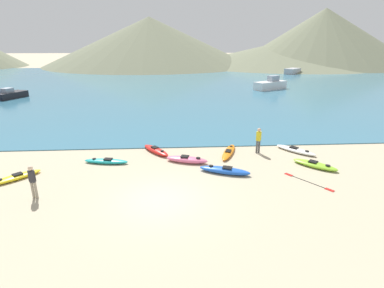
# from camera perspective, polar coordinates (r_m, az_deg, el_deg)

# --- Properties ---
(ground_plane) EXTENTS (400.00, 400.00, 0.00)m
(ground_plane) POSITION_cam_1_polar(r_m,az_deg,el_deg) (14.29, -6.01, -10.55)
(ground_plane) COLOR tan
(bay_water) EXTENTS (160.00, 70.00, 0.06)m
(bay_water) POSITION_cam_1_polar(r_m,az_deg,el_deg) (55.11, -4.46, 11.53)
(bay_water) COLOR teal
(bay_water) RESTS_ON ground_plane
(far_hill_midleft) EXTENTS (64.90, 64.90, 14.49)m
(far_hill_midleft) POSITION_cam_1_polar(r_m,az_deg,el_deg) (100.69, -8.03, 18.82)
(far_hill_midleft) COLOR #6B7056
(far_hill_midleft) RESTS_ON ground_plane
(far_hill_midright) EXTENTS (62.08, 62.08, 7.12)m
(far_hill_midright) POSITION_cam_1_polar(r_m,az_deg,el_deg) (103.88, 16.61, 16.21)
(far_hill_midright) COLOR #6B7056
(far_hill_midright) RESTS_ON ground_plane
(far_hill_right) EXTENTS (54.77, 54.77, 16.86)m
(far_hill_right) POSITION_cam_1_polar(r_m,az_deg,el_deg) (106.99, 23.67, 18.14)
(far_hill_right) COLOR #6B7056
(far_hill_right) RESTS_ON ground_plane
(kayak_on_sand_0) EXTENTS (2.77, 1.07, 0.30)m
(kayak_on_sand_0) POSITION_cam_1_polar(r_m,az_deg,el_deg) (18.94, -16.03, -3.16)
(kayak_on_sand_0) COLOR teal
(kayak_on_sand_0) RESTS_ON ground_plane
(kayak_on_sand_1) EXTENTS (2.95, 1.74, 0.39)m
(kayak_on_sand_1) POSITION_cam_1_polar(r_m,az_deg,el_deg) (16.94, 6.24, -5.01)
(kayak_on_sand_1) COLOR blue
(kayak_on_sand_1) RESTS_ON ground_plane
(kayak_on_sand_2) EXTENTS (1.68, 3.10, 0.29)m
(kayak_on_sand_2) POSITION_cam_1_polar(r_m,az_deg,el_deg) (19.86, 6.99, -1.53)
(kayak_on_sand_2) COLOR orange
(kayak_on_sand_2) RESTS_ON ground_plane
(kayak_on_sand_3) EXTENTS (2.11, 2.59, 0.37)m
(kayak_on_sand_3) POSITION_cam_1_polar(r_m,az_deg,el_deg) (20.05, -6.89, -1.20)
(kayak_on_sand_3) COLOR red
(kayak_on_sand_3) RESTS_ON ground_plane
(kayak_on_sand_4) EXTENTS (2.35, 2.62, 0.31)m
(kayak_on_sand_4) POSITION_cam_1_polar(r_m,az_deg,el_deg) (21.21, 19.14, -1.09)
(kayak_on_sand_4) COLOR white
(kayak_on_sand_4) RESTS_ON ground_plane
(kayak_on_sand_5) EXTENTS (2.39, 2.39, 0.34)m
(kayak_on_sand_5) POSITION_cam_1_polar(r_m,az_deg,el_deg) (19.10, 22.37, -3.65)
(kayak_on_sand_5) COLOR #8CCC2D
(kayak_on_sand_5) RESTS_ON ground_plane
(kayak_on_sand_6) EXTENTS (2.36, 2.34, 0.29)m
(kayak_on_sand_6) POSITION_cam_1_polar(r_m,az_deg,el_deg) (18.70, -30.60, -5.48)
(kayak_on_sand_6) COLOR yellow
(kayak_on_sand_6) RESTS_ON ground_plane
(kayak_on_sand_7) EXTENTS (2.71, 1.53, 0.41)m
(kayak_on_sand_7) POSITION_cam_1_polar(r_m,az_deg,el_deg) (18.32, -1.00, -2.97)
(kayak_on_sand_7) COLOR #E5668C
(kayak_on_sand_7) RESTS_ON ground_plane
(person_near_foreground) EXTENTS (0.33, 0.25, 1.64)m
(person_near_foreground) POSITION_cam_1_polar(r_m,az_deg,el_deg) (15.80, -28.12, -6.04)
(person_near_foreground) COLOR gray
(person_near_foreground) RESTS_ON ground_plane
(person_near_waterline) EXTENTS (0.35, 0.29, 1.72)m
(person_near_waterline) POSITION_cam_1_polar(r_m,az_deg,el_deg) (20.05, 12.56, 0.95)
(person_near_waterline) COLOR #4C4C4C
(person_near_waterline) RESTS_ON ground_plane
(moored_boat_0) EXTENTS (5.73, 4.40, 2.03)m
(moored_boat_0) POSITION_cam_1_polar(r_m,az_deg,el_deg) (48.66, 14.75, 10.90)
(moored_boat_0) COLOR white
(moored_boat_0) RESTS_ON bay_water
(moored_boat_2) EXTENTS (4.65, 4.59, 1.21)m
(moored_boat_2) POSITION_cam_1_polar(r_m,az_deg,el_deg) (74.56, 18.60, 13.04)
(moored_boat_2) COLOR #B2B2B7
(moored_boat_2) RESTS_ON bay_water
(moored_boat_4) EXTENTS (3.37, 4.32, 1.35)m
(moored_boat_4) POSITION_cam_1_polar(r_m,az_deg,el_deg) (45.93, -31.32, 8.06)
(moored_boat_4) COLOR black
(moored_boat_4) RESTS_ON bay_water
(loose_paddle) EXTENTS (1.77, 2.36, 0.03)m
(loose_paddle) POSITION_cam_1_polar(r_m,az_deg,el_deg) (17.02, 21.23, -6.73)
(loose_paddle) COLOR black
(loose_paddle) RESTS_ON ground_plane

